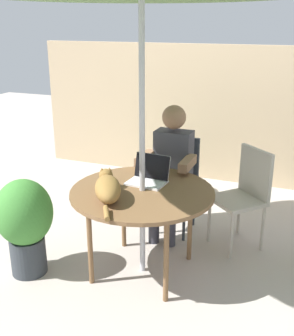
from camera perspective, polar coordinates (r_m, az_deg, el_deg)
The scene contains 10 objects.
ground_plane at distance 3.60m, azimuth -0.60°, elevation -13.67°, with size 14.00×14.00×0.00m, color #ADA399.
fence_back at distance 5.37m, azimuth 8.87°, elevation 7.22°, with size 4.69×0.08×1.70m, color tan.
patio_table at distance 3.29m, azimuth -0.64°, elevation -3.87°, with size 1.13×1.13×0.72m.
chair_occupied at distance 4.09m, azimuth 3.93°, elevation -1.06°, with size 0.40×0.40×0.91m.
chair_empty at distance 3.85m, azimuth 13.24°, elevation -2.90°, with size 0.57×0.57×0.91m.
person_seated at distance 3.89m, azimuth 3.27°, elevation 0.50°, with size 0.48×0.48×1.25m.
laptop at distance 3.42m, azimuth 0.33°, elevation -0.86°, with size 0.32×0.27×0.21m.
cat at distance 3.10m, azimuth -5.37°, elevation -2.70°, with size 0.37×0.60×0.17m.
potted_plant_by_chair at distance 3.49m, azimuth -16.27°, elevation -6.86°, with size 0.46×0.46×0.81m.
potted_plant_corner at distance 4.92m, azimuth 2.95°, elevation 0.13°, with size 0.39×0.39×0.61m.
Camera 1 is at (1.14, -2.79, 1.97)m, focal length 44.88 mm.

